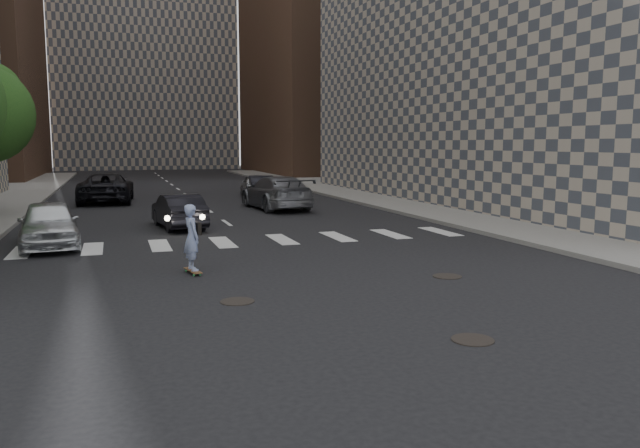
% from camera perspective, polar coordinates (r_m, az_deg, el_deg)
% --- Properties ---
extents(ground, '(160.00, 160.00, 0.00)m').
position_cam_1_polar(ground, '(12.34, 2.74, -7.72)').
color(ground, black).
rests_on(ground, ground).
extents(sidewalk_right, '(13.00, 80.00, 0.15)m').
position_cam_1_polar(sidewalk_right, '(36.48, 12.80, 2.26)').
color(sidewalk_right, gray).
rests_on(sidewalk_right, ground).
extents(building_right, '(15.00, 33.00, 22.00)m').
position_cam_1_polar(building_right, '(38.15, 19.95, 18.70)').
color(building_right, '#ADA08E').
rests_on(building_right, ground).
extents(tower_right, '(18.00, 24.00, 36.00)m').
position_cam_1_polar(tower_right, '(71.97, 1.95, 19.23)').
color(tower_right, brown).
rests_on(tower_right, ground).
extents(manhole_a, '(0.70, 0.70, 0.02)m').
position_cam_1_polar(manhole_a, '(10.70, 13.78, -10.24)').
color(manhole_a, black).
rests_on(manhole_a, ground).
extents(manhole_b, '(0.70, 0.70, 0.02)m').
position_cam_1_polar(manhole_b, '(12.93, -7.57, -7.03)').
color(manhole_b, black).
rests_on(manhole_b, ground).
extents(manhole_c, '(0.70, 0.70, 0.02)m').
position_cam_1_polar(manhole_c, '(15.49, 11.55, -4.71)').
color(manhole_c, black).
rests_on(manhole_c, ground).
extents(skateboarder, '(0.51, 0.90, 1.73)m').
position_cam_1_polar(skateboarder, '(15.69, -11.62, -1.21)').
color(skateboarder, brown).
rests_on(skateboarder, ground).
extents(silver_sedan, '(2.10, 4.41, 1.46)m').
position_cam_1_polar(silver_sedan, '(21.14, -23.54, 0.01)').
color(silver_sedan, silver).
rests_on(silver_sedan, ground).
extents(traffic_car_a, '(1.85, 4.11, 1.31)m').
position_cam_1_polar(traffic_car_a, '(24.36, -12.80, 1.16)').
color(traffic_car_a, black).
rests_on(traffic_car_a, ground).
extents(traffic_car_b, '(2.76, 5.80, 1.63)m').
position_cam_1_polar(traffic_car_b, '(30.77, -4.04, 2.89)').
color(traffic_car_b, slate).
rests_on(traffic_car_b, ground).
extents(traffic_car_c, '(3.06, 5.98, 1.62)m').
position_cam_1_polar(traffic_car_c, '(36.08, -18.94, 3.16)').
color(traffic_car_c, black).
rests_on(traffic_car_c, ground).
extents(traffic_car_d, '(2.25, 4.40, 1.43)m').
position_cam_1_polar(traffic_car_d, '(37.99, -5.91, 3.57)').
color(traffic_car_d, '#ADB1B5').
rests_on(traffic_car_d, ground).
extents(traffic_car_e, '(1.76, 4.16, 1.34)m').
position_cam_1_polar(traffic_car_e, '(37.20, -5.53, 3.42)').
color(traffic_car_e, black).
rests_on(traffic_car_e, ground).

